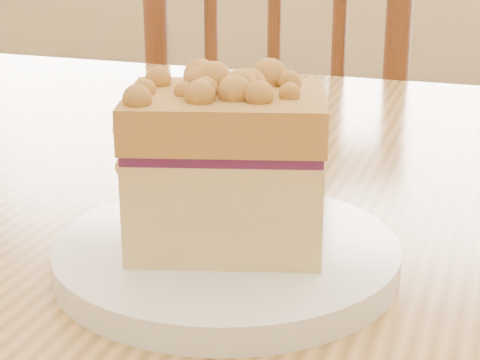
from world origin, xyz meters
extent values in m
cube|color=tan|center=(0.04, 0.23, 0.73)|extent=(1.28, 0.87, 0.04)
cube|color=#602D1A|center=(-0.01, 0.90, 0.45)|extent=(0.47, 0.47, 0.04)
cylinder|color=#602D1A|center=(0.14, 1.10, 0.21)|extent=(0.04, 0.04, 0.43)
cylinder|color=#602D1A|center=(-0.20, 1.05, 0.21)|extent=(0.04, 0.04, 0.43)
cylinder|color=#602D1A|center=(0.18, 0.73, 0.69)|extent=(0.04, 0.04, 0.46)
cylinder|color=#602D1A|center=(-0.16, 0.69, 0.69)|extent=(0.04, 0.04, 0.46)
cylinder|color=#602D1A|center=(0.10, 0.72, 0.68)|extent=(0.02, 0.02, 0.40)
cylinder|color=#602D1A|center=(0.01, 0.71, 0.68)|extent=(0.02, 0.02, 0.40)
cylinder|color=#602D1A|center=(-0.08, 0.70, 0.68)|extent=(0.02, 0.02, 0.40)
cylinder|color=white|center=(0.16, 0.05, 0.76)|extent=(0.22, 0.22, 0.02)
cylinder|color=white|center=(0.16, 0.05, 0.75)|extent=(0.15, 0.15, 0.01)
cube|color=#DEC17D|center=(0.16, 0.05, 0.80)|extent=(0.14, 0.11, 0.06)
cube|color=#4F1640|center=(0.16, 0.05, 0.84)|extent=(0.13, 0.11, 0.01)
cube|color=#C78B3E|center=(0.16, 0.05, 0.85)|extent=(0.14, 0.12, 0.03)
sphere|color=#C78B3E|center=(0.18, 0.07, 0.87)|extent=(0.02, 0.02, 0.02)
sphere|color=#C78B3E|center=(0.15, 0.03, 0.87)|extent=(0.01, 0.01, 0.01)
sphere|color=#C78B3E|center=(0.12, 0.01, 0.87)|extent=(0.02, 0.02, 0.02)
sphere|color=#C78B3E|center=(0.18, 0.03, 0.87)|extent=(0.02, 0.02, 0.02)
sphere|color=#C78B3E|center=(0.17, 0.09, 0.87)|extent=(0.02, 0.02, 0.02)
sphere|color=#C78B3E|center=(0.13, 0.07, 0.87)|extent=(0.02, 0.02, 0.02)
sphere|color=#C78B3E|center=(0.18, 0.08, 0.87)|extent=(0.02, 0.02, 0.02)
sphere|color=#C78B3E|center=(0.14, 0.03, 0.87)|extent=(0.02, 0.02, 0.02)
sphere|color=#C78B3E|center=(0.16, 0.04, 0.87)|extent=(0.02, 0.02, 0.02)
sphere|color=#C78B3E|center=(0.21, 0.03, 0.87)|extent=(0.02, 0.02, 0.02)
sphere|color=#C78B3E|center=(0.15, 0.03, 0.87)|extent=(0.02, 0.02, 0.02)
sphere|color=#C78B3E|center=(0.16, 0.05, 0.87)|extent=(0.02, 0.02, 0.02)
sphere|color=#C78B3E|center=(0.21, 0.05, 0.87)|extent=(0.02, 0.02, 0.02)
sphere|color=#C78B3E|center=(0.21, 0.06, 0.87)|extent=(0.02, 0.02, 0.02)
sphere|color=#C78B3E|center=(0.19, 0.09, 0.87)|extent=(0.02, 0.02, 0.02)
sphere|color=#C78B3E|center=(0.12, 0.06, 0.87)|extent=(0.02, 0.02, 0.02)
sphere|color=#C78B3E|center=(0.18, 0.05, 0.87)|extent=(0.02, 0.02, 0.02)
sphere|color=#C78B3E|center=(0.12, 0.03, 0.87)|extent=(0.01, 0.01, 0.01)
sphere|color=#C78B3E|center=(0.09, 0.05, 0.83)|extent=(0.01, 0.01, 0.01)
sphere|color=#C78B3E|center=(0.10, 0.00, 0.83)|extent=(0.02, 0.02, 0.02)
sphere|color=#C78B3E|center=(0.10, 0.02, 0.82)|extent=(0.01, 0.01, 0.01)
camera|label=1|loc=(0.31, -0.42, 0.98)|focal=62.00mm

